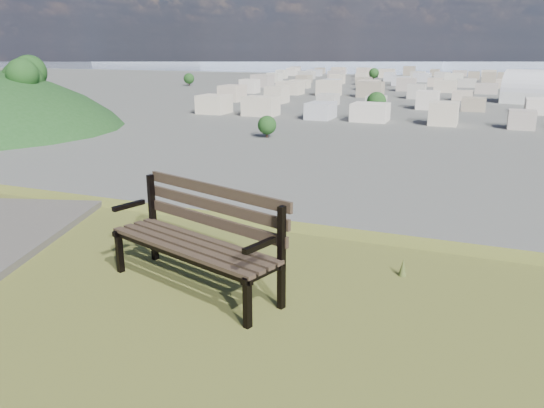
% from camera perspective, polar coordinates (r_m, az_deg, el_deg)
% --- Properties ---
extents(park_bench, '(1.94, 1.13, 0.97)m').
position_cam_1_polar(park_bench, '(5.06, -7.74, -3.05)').
color(park_bench, '#403325').
rests_on(park_bench, hilltop_mesa).
extents(city_blocks, '(395.00, 361.00, 7.00)m').
position_cam_1_polar(city_blocks, '(397.05, 22.02, 11.97)').
color(city_blocks, beige).
rests_on(city_blocks, ground).
extents(city_trees, '(406.52, 387.20, 9.98)m').
position_cam_1_polar(city_trees, '(323.01, 17.10, 11.88)').
color(city_trees, black).
rests_on(city_trees, ground).
extents(bay_water, '(2400.00, 700.00, 0.12)m').
position_cam_1_polar(bay_water, '(902.30, 22.46, 13.63)').
color(bay_water, '#92A0B9').
rests_on(bay_water, ground).
extents(far_hills, '(2050.00, 340.00, 60.00)m').
position_cam_1_polar(far_hills, '(1406.27, 20.16, 15.53)').
color(far_hills, '#A2B0C9').
rests_on(far_hills, ground).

